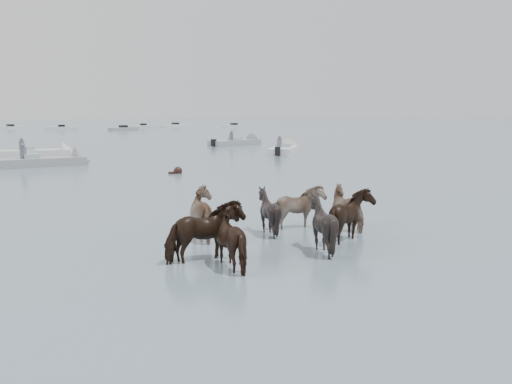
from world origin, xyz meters
TOP-DOWN VIEW (x-y plane):
  - ground at (0.00, 0.00)m, footprint 400.00×400.00m
  - pony_herd at (-2.09, -0.16)m, footprint 6.54×4.27m
  - swimming_pony at (4.08, 14.43)m, footprint 0.72×0.44m
  - motorboat_b at (0.43, 22.51)m, footprint 6.48×2.42m
  - motorboat_c at (2.50, 29.37)m, footprint 5.99×3.02m
  - motorboat_d at (17.80, 21.50)m, footprint 5.35×4.76m
  - motorboat_e at (21.26, 31.26)m, footprint 6.04×2.45m

SIDE VIEW (x-z plane):
  - ground at x=0.00m, z-range 0.00..0.00m
  - swimming_pony at x=4.08m, z-range -0.12..0.32m
  - motorboat_b at x=0.43m, z-range -0.74..1.18m
  - motorboat_e at x=21.26m, z-range -0.74..1.18m
  - motorboat_c at x=2.50m, z-range -0.74..1.18m
  - motorboat_d at x=17.80m, z-range -0.73..1.19m
  - pony_herd at x=-2.09m, z-range -0.17..1.24m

